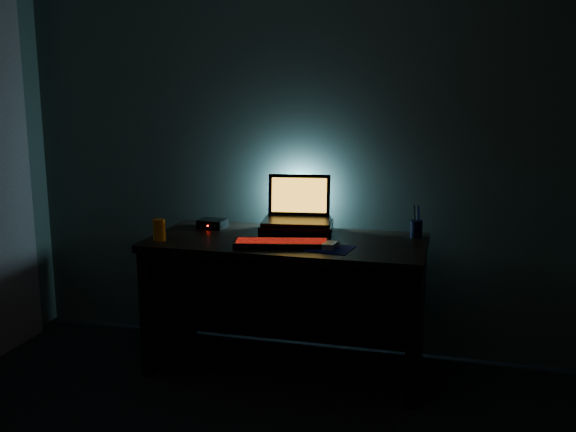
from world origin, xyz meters
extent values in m
cube|color=#47524B|center=(0.00, 2.00, 1.25)|extent=(3.50, 0.00, 2.50)
cube|color=black|center=(0.00, 1.62, 0.73)|extent=(1.50, 0.70, 0.04)
cube|color=black|center=(-0.71, 1.62, 0.35)|extent=(0.06, 0.64, 0.71)
cube|color=black|center=(0.71, 1.62, 0.35)|extent=(0.06, 0.64, 0.71)
cube|color=black|center=(0.00, 1.95, 0.35)|extent=(1.38, 0.02, 0.65)
cube|color=black|center=(0.02, 1.78, 0.78)|extent=(0.44, 0.35, 0.06)
cube|color=black|center=(0.02, 1.78, 0.82)|extent=(0.41, 0.31, 0.02)
cube|color=black|center=(0.00, 1.91, 0.95)|extent=(0.36, 0.10, 0.24)
cube|color=orange|center=(0.00, 1.90, 0.95)|extent=(0.32, 0.07, 0.20)
cube|color=black|center=(0.01, 1.46, 0.76)|extent=(0.52, 0.26, 0.03)
cube|color=red|center=(0.01, 1.46, 0.78)|extent=(0.49, 0.23, 0.00)
cube|color=#0C1254|center=(0.27, 1.46, 0.75)|extent=(0.25, 0.23, 0.00)
cube|color=gray|center=(0.27, 1.46, 0.77)|extent=(0.07, 0.11, 0.03)
cylinder|color=black|center=(0.68, 1.84, 0.80)|extent=(0.08, 0.08, 0.10)
cylinder|color=orange|center=(-0.66, 1.42, 0.81)|extent=(0.09, 0.09, 0.12)
cube|color=black|center=(-0.50, 1.78, 0.78)|extent=(0.16, 0.13, 0.05)
sphere|color=#FF0C07|center=(-0.50, 1.72, 0.78)|extent=(0.01, 0.01, 0.01)
camera|label=1|loc=(0.86, -1.67, 1.56)|focal=40.00mm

